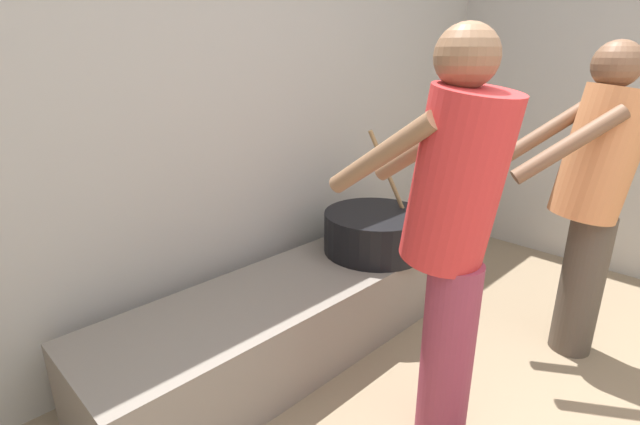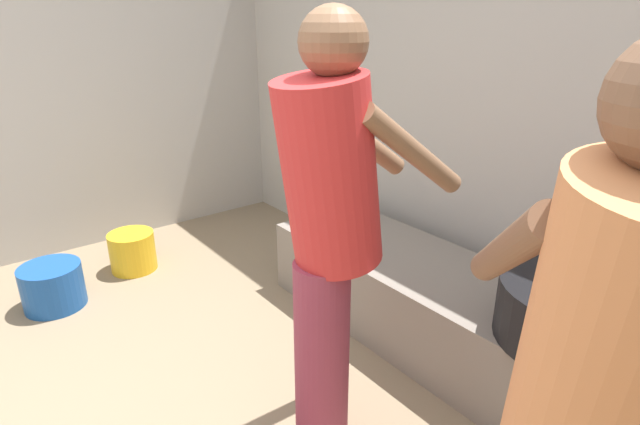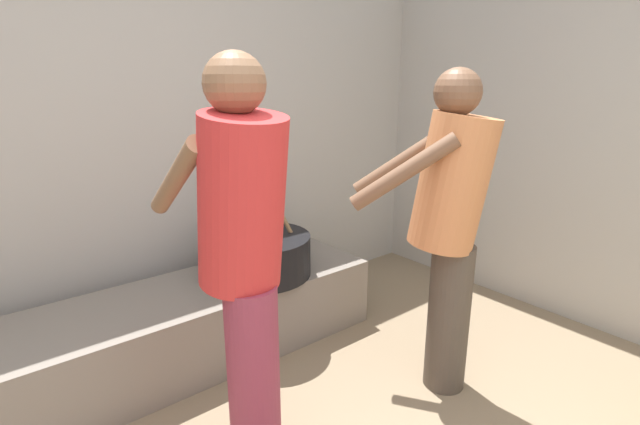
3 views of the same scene
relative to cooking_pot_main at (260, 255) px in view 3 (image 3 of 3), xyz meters
name	(u,v)px [view 3 (image 3 of 3)]	position (x,y,z in m)	size (l,w,h in m)	color
block_enclosure_rear	(97,153)	(-0.66, 0.57, 0.58)	(4.99, 0.20, 2.19)	#ADA8A0
hearth_ledge	(176,330)	(-0.50, 0.05, -0.32)	(2.24, 0.60, 0.40)	slate
cooking_pot_main	(260,255)	(0.00, 0.00, 0.00)	(0.57, 0.57, 0.68)	black
cook_in_red_shirt	(243,248)	(-0.52, -0.75, 0.38)	(0.35, 0.66, 1.57)	#8C3347
cook_in_orange_shirt	(449,218)	(0.44, -0.93, 0.35)	(0.68, 0.68, 1.53)	#4C4238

